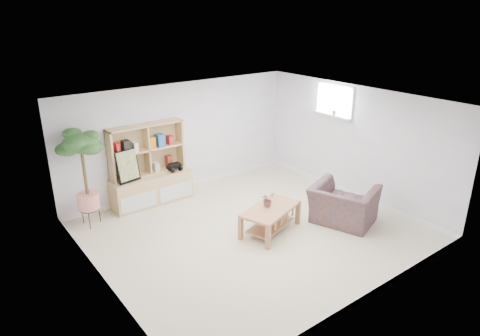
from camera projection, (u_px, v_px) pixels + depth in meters
floor at (252, 231)px, 7.88m from camera, size 5.50×5.00×0.01m
ceiling at (253, 103)px, 7.03m from camera, size 5.50×5.00×0.01m
walls at (253, 171)px, 7.45m from camera, size 5.51×5.01×2.40m
baseboard at (252, 229)px, 7.86m from camera, size 5.50×5.00×0.10m
window at (335, 100)px, 9.15m from camera, size 0.10×0.98×0.68m
window_sill at (332, 115)px, 9.23m from camera, size 0.14×1.00×0.04m
storage_unit at (150, 165)px, 8.75m from camera, size 1.68×0.57×1.68m
poster at (128, 166)px, 8.36m from camera, size 0.48×0.19×0.65m
toy_truck at (175, 167)px, 9.01m from camera, size 0.35×0.25×0.18m
coffee_table at (270, 220)px, 7.81m from camera, size 1.31×0.98×0.48m
table_plant at (268, 199)px, 7.74m from camera, size 0.26×0.23×0.27m
floor_tree at (85, 179)px, 7.80m from camera, size 0.74×0.74×1.87m
armchair at (343, 202)px, 8.07m from camera, size 1.33×1.42×0.85m
sill_plant at (335, 110)px, 9.13m from camera, size 0.14×0.12×0.22m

